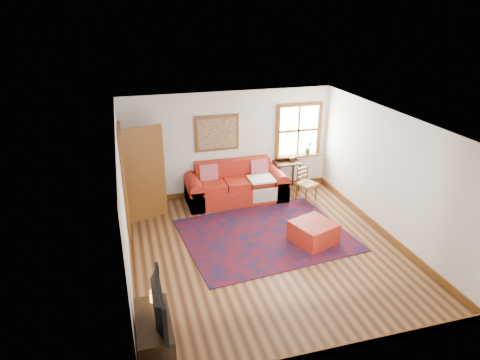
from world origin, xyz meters
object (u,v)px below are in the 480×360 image
object	(u,v)px
red_ottoman	(313,232)
side_table	(287,166)
red_leather_sofa	(236,188)
ladder_back_chair	(305,182)
media_cabinet	(154,336)

from	to	relation	value
red_ottoman	side_table	size ratio (longest dim) A/B	1.00
red_ottoman	side_table	xyz separation A→B (m)	(0.43, 2.53, 0.41)
red_leather_sofa	side_table	world-z (taller)	red_leather_sofa
red_leather_sofa	ladder_back_chair	xyz separation A→B (m)	(1.57, -0.45, 0.15)
red_leather_sofa	side_table	bearing A→B (deg)	9.59
red_ottoman	media_cabinet	size ratio (longest dim) A/B	0.73
ladder_back_chair	red_leather_sofa	bearing A→B (deg)	164.11
red_ottoman	media_cabinet	distance (m)	3.84
red_ottoman	media_cabinet	bearing A→B (deg)	-167.01
red_ottoman	ladder_back_chair	xyz separation A→B (m)	(0.63, 1.86, 0.24)
red_ottoman	red_leather_sofa	bearing A→B (deg)	92.64
ladder_back_chair	red_ottoman	bearing A→B (deg)	-108.76
media_cabinet	ladder_back_chair	bearing A→B (deg)	45.40
red_leather_sofa	ladder_back_chair	distance (m)	1.64
red_leather_sofa	media_cabinet	bearing A→B (deg)	-117.75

